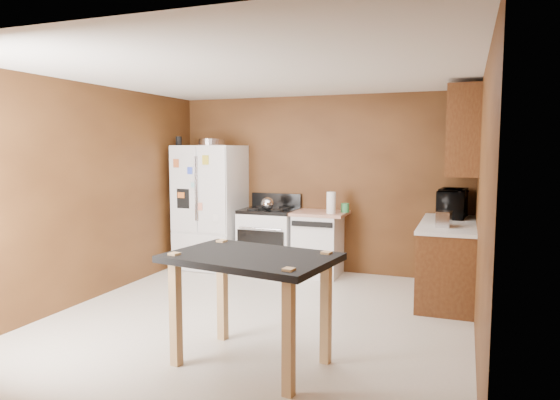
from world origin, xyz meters
The scene contains 18 objects.
floor centered at (0.00, 0.00, 0.00)m, with size 4.50×4.50×0.00m, color silver.
ceiling centered at (0.00, 0.00, 2.50)m, with size 4.50×4.50×0.00m, color white.
wall_back centered at (0.00, 2.25, 1.25)m, with size 4.20×4.20×0.00m, color brown.
wall_front centered at (0.00, -2.25, 1.25)m, with size 4.20×4.20×0.00m, color brown.
wall_left centered at (-2.10, 0.00, 1.25)m, with size 4.50×4.50×0.00m, color brown.
wall_right centered at (2.10, 0.00, 1.25)m, with size 4.50×4.50×0.00m, color brown.
roasting_pan centered at (-1.49, 1.83, 1.85)m, with size 0.38×0.38×0.10m, color silver.
pen_cup centered at (-1.99, 1.74, 1.87)m, with size 0.09×0.09×0.13m, color black.
kettle centered at (-0.61, 1.79, 0.99)m, with size 0.18×0.18×0.18m, color silver.
paper_towel centered at (0.29, 1.84, 1.03)m, with size 0.12×0.12×0.29m, color white.
green_canister centered at (0.44, 2.02, 0.95)m, with size 0.11×0.11×0.12m, color #3A9951.
toaster centered at (1.76, 1.12, 0.99)m, with size 0.15×0.24×0.17m, color silver.
microwave centered at (1.83, 1.93, 1.06)m, with size 0.58×0.39×0.32m, color black.
refrigerator centered at (-1.55, 1.86, 0.90)m, with size 0.90×0.80×1.80m.
gas_range centered at (-0.64, 1.92, 0.46)m, with size 0.76×0.68×1.10m.
dishwasher centered at (0.08, 1.95, 0.45)m, with size 0.78×0.63×0.89m.
right_cabinets centered at (1.84, 1.48, 0.91)m, with size 0.63×1.58×2.45m.
island centered at (0.37, -1.01, 0.78)m, with size 1.42×1.06×0.93m.
Camera 1 is at (1.97, -4.62, 1.77)m, focal length 32.00 mm.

